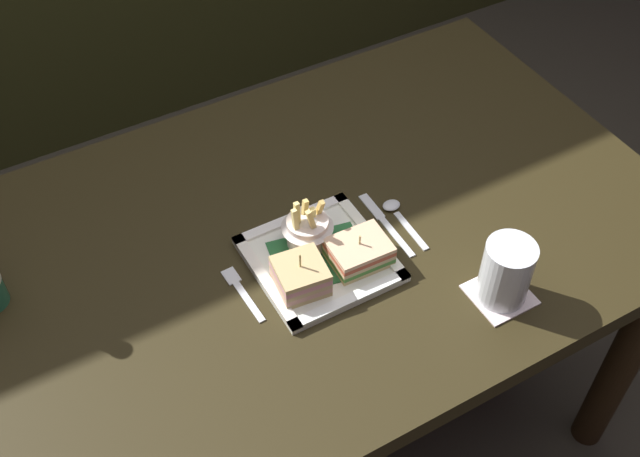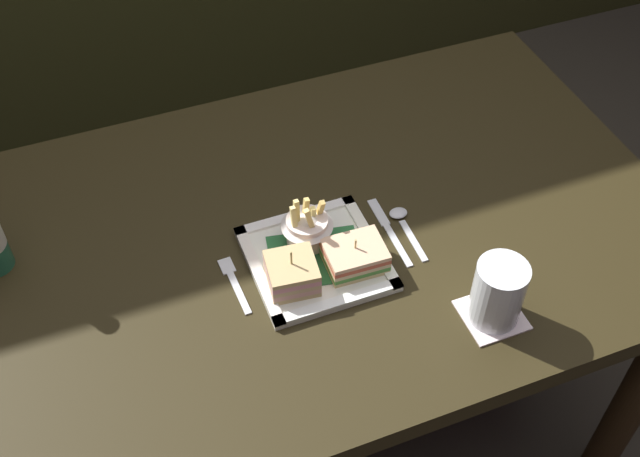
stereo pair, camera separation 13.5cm
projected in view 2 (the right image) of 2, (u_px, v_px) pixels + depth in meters
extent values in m
plane|color=#3B362A|center=(323.00, 425.00, 2.02)|extent=(6.00, 6.00, 0.00)
cube|color=black|center=(324.00, 234.00, 1.47)|extent=(1.32, 0.86, 0.04)
cylinder|color=#30200F|center=(637.00, 394.00, 1.67)|extent=(0.07, 0.07, 0.72)
cylinder|color=#38181C|center=(37.00, 305.00, 1.83)|extent=(0.07, 0.07, 0.72)
cylinder|color=#3B1619|center=(476.00, 180.00, 2.12)|extent=(0.07, 0.07, 0.72)
cube|color=white|center=(316.00, 259.00, 1.39)|extent=(0.23, 0.23, 0.01)
cube|color=#256433|center=(316.00, 257.00, 1.39)|extent=(0.19, 0.16, 0.00)
cube|color=white|center=(339.00, 302.00, 1.32)|extent=(0.23, 0.02, 0.01)
cube|color=white|center=(295.00, 216.00, 1.45)|extent=(0.23, 0.02, 0.01)
cube|color=white|center=(259.00, 274.00, 1.36)|extent=(0.02, 0.23, 0.01)
cube|color=white|center=(371.00, 240.00, 1.41)|extent=(0.02, 0.23, 0.01)
cube|color=tan|center=(292.00, 281.00, 1.34)|extent=(0.09, 0.09, 0.01)
cube|color=#DCA28F|center=(292.00, 277.00, 1.34)|extent=(0.09, 0.09, 0.01)
cube|color=tan|center=(292.00, 273.00, 1.33)|extent=(0.09, 0.09, 0.01)
cube|color=pink|center=(292.00, 269.00, 1.32)|extent=(0.09, 0.09, 0.01)
cube|color=tan|center=(292.00, 266.00, 1.31)|extent=(0.09, 0.09, 0.01)
cylinder|color=tan|center=(292.00, 268.00, 1.32)|extent=(0.00, 0.00, 0.08)
cube|color=#D9BE7D|center=(355.00, 262.00, 1.37)|extent=(0.11, 0.09, 0.01)
cube|color=#4E953A|center=(355.00, 259.00, 1.37)|extent=(0.11, 0.09, 0.01)
cube|color=#D7B783|center=(355.00, 256.00, 1.36)|extent=(0.11, 0.09, 0.01)
cube|color=#BE5438|center=(355.00, 253.00, 1.35)|extent=(0.11, 0.09, 0.01)
cube|color=#E2B68D|center=(355.00, 249.00, 1.35)|extent=(0.11, 0.09, 0.01)
cylinder|color=tan|center=(355.00, 252.00, 1.35)|extent=(0.00, 0.00, 0.06)
cylinder|color=white|center=(307.00, 230.00, 1.39)|extent=(0.08, 0.08, 0.06)
cone|color=silver|center=(307.00, 220.00, 1.37)|extent=(0.09, 0.09, 0.03)
cube|color=#EFD87B|center=(313.00, 217.00, 1.38)|extent=(0.01, 0.01, 0.05)
cube|color=#F3C866|center=(320.00, 211.00, 1.38)|extent=(0.01, 0.03, 0.06)
cube|color=#EAC668|center=(305.00, 211.00, 1.38)|extent=(0.01, 0.01, 0.06)
cube|color=#ECD376|center=(297.00, 216.00, 1.36)|extent=(0.01, 0.02, 0.07)
cube|color=#EECB73|center=(311.00, 223.00, 1.35)|extent=(0.02, 0.01, 0.07)
cube|color=#EBD37E|center=(294.00, 222.00, 1.36)|extent=(0.01, 0.02, 0.07)
cube|color=white|center=(492.00, 315.00, 1.31)|extent=(0.10, 0.10, 0.00)
cylinder|color=silver|center=(498.00, 292.00, 1.27)|extent=(0.09, 0.09, 0.12)
cylinder|color=silver|center=(495.00, 304.00, 1.29)|extent=(0.08, 0.08, 0.06)
cube|color=silver|center=(239.00, 293.00, 1.34)|extent=(0.02, 0.10, 0.00)
cube|color=silver|center=(227.00, 266.00, 1.38)|extent=(0.03, 0.04, 0.00)
cube|color=silver|center=(398.00, 245.00, 1.42)|extent=(0.01, 0.11, 0.00)
cube|color=silver|center=(379.00, 212.00, 1.47)|extent=(0.02, 0.07, 0.00)
cube|color=silver|center=(413.00, 241.00, 1.43)|extent=(0.01, 0.10, 0.00)
ellipsoid|color=silver|center=(398.00, 213.00, 1.47)|extent=(0.04, 0.03, 0.01)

